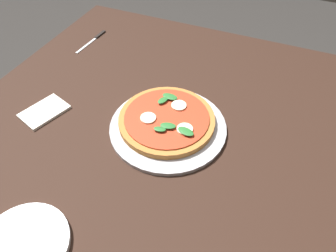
{
  "coord_description": "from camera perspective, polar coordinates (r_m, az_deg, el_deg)",
  "views": [
    {
      "loc": [
        -0.51,
        -0.29,
        1.41
      ],
      "look_at": [
        0.05,
        -0.05,
        0.78
      ],
      "focal_mm": 33.13,
      "sensor_mm": 36.0,
      "label": 1
    }
  ],
  "objects": [
    {
      "name": "knife",
      "position": [
        1.29,
        -13.33,
        15.36
      ],
      "size": [
        0.18,
        0.02,
        0.01
      ],
      "color": "black",
      "rests_on": "dining_table"
    },
    {
      "name": "dining_table",
      "position": [
        0.94,
        -4.08,
        -5.5
      ],
      "size": [
        1.26,
        1.11,
        0.77
      ],
      "color": "black",
      "rests_on": "ground_plane"
    },
    {
      "name": "ground_plane",
      "position": [
        1.53,
        -2.69,
        -21.27
      ],
      "size": [
        6.0,
        6.0,
        0.0
      ],
      "primitive_type": "plane",
      "color": "#2D2B28"
    },
    {
      "name": "napkin",
      "position": [
        0.99,
        -21.81,
        2.51
      ],
      "size": [
        0.15,
        0.13,
        0.01
      ],
      "primitive_type": "cube",
      "rotation": [
        0.0,
        0.0,
        -0.31
      ],
      "color": "white",
      "rests_on": "dining_table"
    },
    {
      "name": "plate_white",
      "position": [
        0.75,
        -25.02,
        -19.24
      ],
      "size": [
        0.19,
        0.19,
        0.01
      ],
      "primitive_type": "cylinder",
      "color": "white",
      "rests_on": "dining_table"
    },
    {
      "name": "serving_tray",
      "position": [
        0.88,
        0.0,
        -0.18
      ],
      "size": [
        0.33,
        0.33,
        0.01
      ],
      "primitive_type": "cylinder",
      "color": "#B2B2B7",
      "rests_on": "dining_table"
    },
    {
      "name": "pizza",
      "position": [
        0.87,
        -0.21,
        1.24
      ],
      "size": [
        0.27,
        0.27,
        0.03
      ],
      "color": "#B27033",
      "rests_on": "serving_tray"
    }
  ]
}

